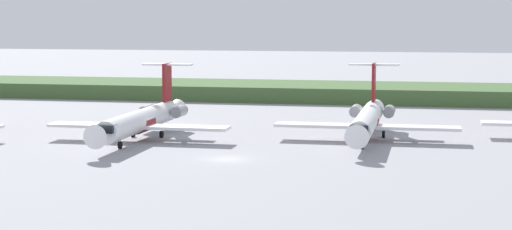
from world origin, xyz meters
TOP-DOWN VIEW (x-y plane):
  - ground_plane at (0.00, 30.00)m, footprint 500.00×500.00m
  - grass_berm at (0.00, 68.93)m, footprint 320.00×20.00m
  - regional_jet_second at (-13.81, 12.60)m, footprint 22.81×31.00m
  - regional_jet_third at (13.83, 18.25)m, footprint 22.81×31.00m

SIDE VIEW (x-z plane):
  - ground_plane at x=0.00m, z-range 0.00..0.00m
  - grass_berm at x=0.00m, z-range 0.00..2.78m
  - regional_jet_second at x=-13.81m, z-range -1.96..7.04m
  - regional_jet_third at x=13.83m, z-range -1.96..7.04m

